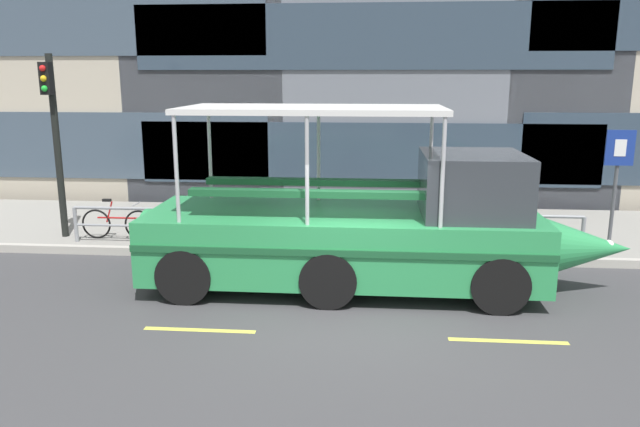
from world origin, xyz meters
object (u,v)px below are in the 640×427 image
object	(u,v)px
pedestrian_near_bow	(472,196)
traffic_light_pole	(54,129)
parking_sign	(617,169)
duck_tour_boat	(371,231)
leaned_bicycle	(118,223)

from	to	relation	value
pedestrian_near_bow	traffic_light_pole	bearing A→B (deg)	-175.39
parking_sign	duck_tour_boat	distance (m)	5.86
leaned_bicycle	duck_tour_boat	world-z (taller)	duck_tour_boat
parking_sign	pedestrian_near_bow	xyz separation A→B (m)	(-2.91, 0.78, -0.79)
pedestrian_near_bow	leaned_bicycle	bearing A→B (deg)	-174.11
traffic_light_pole	duck_tour_boat	distance (m)	7.87
parking_sign	leaned_bicycle	bearing A→B (deg)	-179.63
traffic_light_pole	duck_tour_boat	bearing A→B (deg)	-18.18
parking_sign	leaned_bicycle	size ratio (longest dim) A/B	1.52
leaned_bicycle	duck_tour_boat	bearing A→B (deg)	-21.38
leaned_bicycle	pedestrian_near_bow	size ratio (longest dim) A/B	1.04
parking_sign	leaned_bicycle	xyz separation A→B (m)	(-11.21, -0.07, -1.42)
traffic_light_pole	pedestrian_near_bow	size ratio (longest dim) A/B	2.54
parking_sign	pedestrian_near_bow	bearing A→B (deg)	164.96
parking_sign	pedestrian_near_bow	size ratio (longest dim) A/B	1.58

